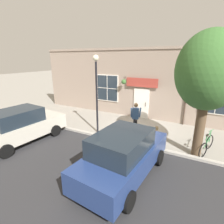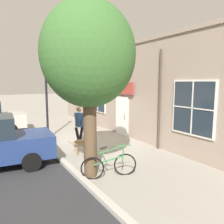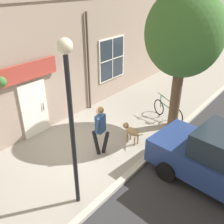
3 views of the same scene
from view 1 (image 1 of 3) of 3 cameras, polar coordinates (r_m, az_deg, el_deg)
ground_plane at (r=10.81m, az=8.25°, el=-5.56°), size 90.00×90.00×0.00m
curb_and_road at (r=6.35m, az=-11.57°, el=-23.80°), size 10.10×28.00×0.12m
storefront_facade at (r=12.34m, az=12.46°, el=8.77°), size 0.95×18.00×4.85m
pedestrian_walking at (r=9.90m, az=7.69°, el=-0.96°), size 0.58×0.55×1.79m
dog_on_leash at (r=9.43m, az=13.64°, el=-6.32°), size 1.00×0.38×0.71m
street_tree_by_curb at (r=7.89m, az=29.02°, el=10.89°), size 2.80×2.52×5.22m
leaning_bicycle at (r=9.12m, az=28.48°, el=-9.47°), size 1.66×0.60×1.01m
parked_car_nearest_curb at (r=9.99m, az=-27.65°, el=-3.97°), size 4.44×2.22×1.75m
parked_car_mid_block at (r=6.39m, az=3.88°, el=-13.62°), size 4.44×2.22×1.75m
street_lamp at (r=9.55m, az=-5.11°, el=9.42°), size 0.32×0.32×4.32m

